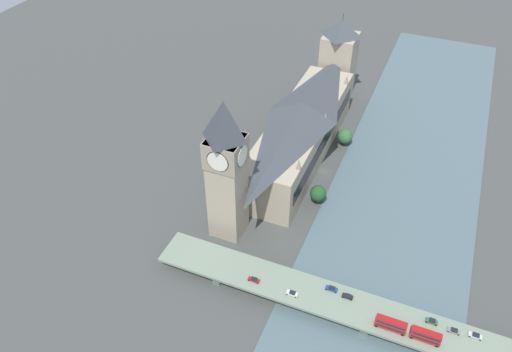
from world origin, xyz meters
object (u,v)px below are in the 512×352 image
object	(u,v)px
double_decker_bus_mid	(391,324)
car_northbound_mid	(332,289)
road_bridge	(369,314)
victoria_tower	(338,60)
clock_tower	(226,168)
double_decker_bus_lead	(426,336)
car_northbound_tail	(254,280)
car_southbound_mid	(432,321)
car_southbound_tail	(292,293)
car_southbound_lead	(454,331)
parliament_hall	(302,130)
car_southbound_extra	(475,336)
car_northbound_lead	(348,296)

from	to	relation	value
double_decker_bus_mid	car_northbound_mid	size ratio (longest dim) A/B	2.41
road_bridge	car_northbound_mid	distance (m)	15.85
victoria_tower	car_northbound_mid	size ratio (longest dim) A/B	11.32
clock_tower	double_decker_bus_lead	size ratio (longest dim) A/B	6.34
clock_tower	victoria_tower	distance (m)	127.93
road_bridge	double_decker_bus_lead	distance (m)	20.42
car_northbound_tail	car_southbound_mid	bearing A→B (deg)	-173.56
clock_tower	car_southbound_mid	bearing A→B (deg)	168.00
victoria_tower	car_southbound_tail	world-z (taller)	victoria_tower
victoria_tower	double_decker_bus_mid	distance (m)	166.65
victoria_tower	car_northbound_tail	distance (m)	154.12
car_southbound_lead	double_decker_bus_mid	bearing A→B (deg)	19.41
parliament_hall	car_southbound_extra	size ratio (longest dim) A/B	23.11
victoria_tower	road_bridge	bearing A→B (deg)	110.13
car_southbound_mid	parliament_hall	bearing A→B (deg)	-46.78
victoria_tower	car_northbound_mid	xyz separation A→B (m)	(-39.60, 145.42, -17.25)
victoria_tower	double_decker_bus_mid	size ratio (longest dim) A/B	4.70
double_decker_bus_lead	car_southbound_tail	size ratio (longest dim) A/B	2.36
car_southbound_mid	car_southbound_tail	bearing A→B (deg)	8.80
victoria_tower	car_northbound_mid	world-z (taller)	victoria_tower
clock_tower	double_decker_bus_mid	world-z (taller)	clock_tower
double_decker_bus_mid	car_southbound_lead	bearing A→B (deg)	-160.59
car_southbound_extra	double_decker_bus_mid	bearing A→B (deg)	16.35
car_northbound_tail	car_southbound_lead	distance (m)	72.25
parliament_hall	car_northbound_lead	distance (m)	94.13
car_northbound_tail	car_southbound_extra	bearing A→B (deg)	-174.80
double_decker_bus_mid	car_southbound_mid	world-z (taller)	double_decker_bus_mid
victoria_tower	parliament_hall	bearing A→B (deg)	90.05
parliament_hall	car_southbound_lead	world-z (taller)	parliament_hall
double_decker_bus_mid	car_southbound_extra	xyz separation A→B (m)	(-27.48, -8.06, -1.98)
road_bridge	car_southbound_tail	world-z (taller)	car_southbound_tail
car_northbound_lead	car_southbound_tail	xyz separation A→B (m)	(19.16, 6.54, -0.02)
car_southbound_lead	clock_tower	bearing A→B (deg)	-11.61
car_southbound_mid	car_southbound_extra	world-z (taller)	car_southbound_mid
victoria_tower	car_northbound_mid	distance (m)	151.70
double_decker_bus_mid	car_northbound_mid	world-z (taller)	double_decker_bus_mid
car_northbound_tail	clock_tower	bearing A→B (deg)	-48.90
double_decker_bus_lead	car_northbound_tail	xyz separation A→B (m)	(63.15, -0.80, -2.02)
road_bridge	car_northbound_mid	bearing A→B (deg)	-15.18
car_southbound_extra	car_northbound_lead	bearing A→B (deg)	1.23
clock_tower	car_southbound_tail	bearing A→B (deg)	145.49
double_decker_bus_lead	car_northbound_mid	xyz separation A→B (m)	(34.89, -8.11, -2.02)
victoria_tower	car_southbound_extra	xyz separation A→B (m)	(-90.28, 145.55, -17.25)
car_southbound_extra	clock_tower	bearing A→B (deg)	-10.38
car_northbound_mid	car_southbound_extra	bearing A→B (deg)	179.86
car_northbound_mid	car_northbound_tail	bearing A→B (deg)	14.50
car_northbound_mid	double_decker_bus_lead	bearing A→B (deg)	166.91
victoria_tower	car_southbound_mid	bearing A→B (deg)	117.52
double_decker_bus_mid	car_southbound_mid	distance (m)	15.46
double_decker_bus_lead	car_southbound_tail	xyz separation A→B (m)	(47.70, -0.49, -2.04)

